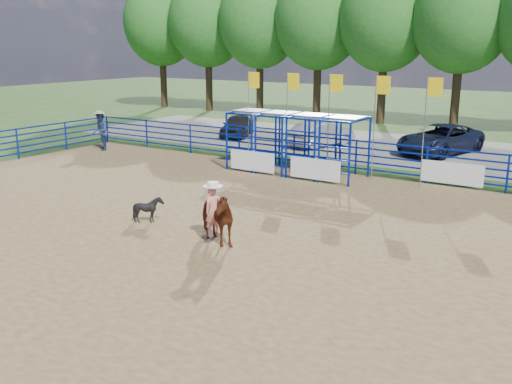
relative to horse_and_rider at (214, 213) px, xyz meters
The scene contains 12 objects.
ground 0.94m from the horse_and_rider, 125.43° to the left, with size 120.00×120.00×0.00m, color #365522.
arena_dirt 0.93m from the horse_and_rider, 125.43° to the left, with size 30.00×20.00×0.02m, color olive.
gravel_strip 17.25m from the horse_and_rider, 90.54° to the left, with size 40.00×10.00×0.01m, color gray.
horse_and_rider is the anchor object (origin of this frame).
calf 2.89m from the horse_and_rider, behind, with size 0.68×0.76×0.84m, color black.
spectator_cowboy 15.93m from the horse_and_rider, 148.54° to the left, with size 1.21×1.19×2.02m.
car_a 19.06m from the horse_and_rider, 122.73° to the left, with size 1.51×3.75×1.28m, color black.
car_b 16.27m from the horse_and_rider, 106.10° to the left, with size 1.42×4.08×1.34m, color gray.
car_c 17.09m from the horse_and_rider, 84.98° to the left, with size 2.41×5.23×1.45m, color black.
perimeter_fence 0.32m from the horse_and_rider, 125.43° to the left, with size 30.10×20.10×1.50m.
chute_assembly 9.31m from the horse_and_rider, 102.82° to the left, with size 19.32×2.41×4.20m.
treeline 27.06m from the horse_and_rider, 90.36° to the left, with size 56.40×6.40×11.24m.
Camera 1 is at (9.30, -12.23, 5.39)m, focal length 40.00 mm.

